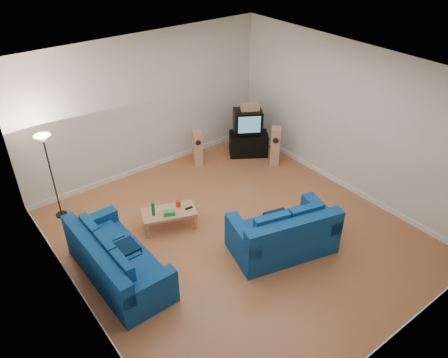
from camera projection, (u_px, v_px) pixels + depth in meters
room at (238, 167)px, 7.60m from camera, size 6.01×6.51×3.21m
sofa_three_seat at (116, 263)px, 7.34m from camera, size 1.01×2.24×0.86m
sofa_loveseat at (284, 236)px, 7.89m from camera, size 2.04×1.46×0.92m
coffee_table at (169, 213)px, 8.49m from camera, size 1.15×0.85×0.38m
bottle at (153, 209)px, 8.28m from camera, size 0.10×0.10×0.29m
tissue_box at (169, 213)px, 8.35m from camera, size 0.25×0.20×0.09m
red_canister at (178, 203)px, 8.57m from camera, size 0.14×0.14×0.14m
remote at (189, 208)px, 8.54m from camera, size 0.15×0.06×0.02m
tv_stand at (248, 144)px, 10.99m from camera, size 1.07×0.96×0.58m
av_receiver at (249, 131)px, 10.81m from camera, size 0.62×0.59×0.11m
television at (248, 120)px, 10.61m from camera, size 0.83×0.77×0.52m
centre_speaker at (250, 107)px, 10.43m from camera, size 0.48×0.38×0.16m
speaker_left at (197, 148)px, 10.48m from camera, size 0.29×0.32×0.89m
speaker_right at (275, 146)px, 10.47m from camera, size 0.36×0.36×0.96m
floor_lamp at (46, 151)px, 8.17m from camera, size 0.31×0.31×1.83m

